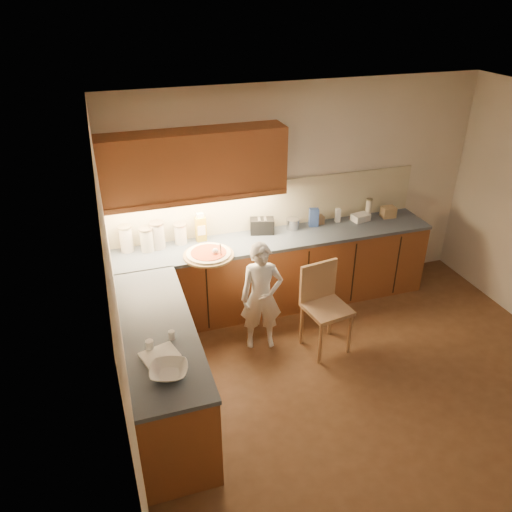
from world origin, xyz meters
name	(u,v)px	position (x,y,z in m)	size (l,w,h in m)	color
room	(393,236)	(0.00, 0.00, 1.68)	(4.54, 4.50, 2.62)	#57351D
l_counter	(244,299)	(-0.92, 1.25, 0.46)	(3.77, 2.62, 0.92)	brown
backsplash	(270,205)	(-0.38, 1.99, 1.21)	(3.75, 0.02, 0.58)	beige
upper_cabinets	(194,164)	(-1.27, 1.82, 1.85)	(1.95, 0.36, 0.73)	brown
pizza_on_board	(209,254)	(-1.24, 1.49, 0.94)	(0.55, 0.55, 0.22)	tan
child	(261,297)	(-0.80, 1.00, 0.62)	(0.45, 0.29, 1.23)	white
wooden_chair	(323,301)	(-0.18, 0.80, 0.56)	(0.49, 0.49, 0.97)	tan
mixing_bowl	(169,371)	(-1.95, -0.23, 0.96)	(0.29, 0.29, 0.07)	white
canister_a	(126,239)	(-2.06, 1.89, 1.07)	(0.15, 0.15, 0.30)	silver
canister_b	(147,239)	(-1.85, 1.83, 1.06)	(0.16, 0.16, 0.27)	silver
canister_c	(157,235)	(-1.73, 1.86, 1.08)	(0.17, 0.17, 0.31)	beige
canister_d	(180,233)	(-1.47, 1.89, 1.04)	(0.15, 0.15, 0.24)	white
oil_jug	(201,228)	(-1.24, 1.89, 1.08)	(0.12, 0.09, 0.34)	gold
toaster	(262,226)	(-0.51, 1.86, 1.01)	(0.31, 0.22, 0.18)	black
steel_pot	(293,224)	(-0.13, 1.85, 0.98)	(0.17, 0.17, 0.13)	silver
blue_box	(314,217)	(0.14, 1.85, 1.03)	(0.11, 0.08, 0.22)	#314C95
card_box_a	(318,220)	(0.22, 1.89, 0.97)	(0.14, 0.10, 0.10)	tan
white_bottle	(338,215)	(0.47, 1.87, 1.01)	(0.06, 0.06, 0.17)	white
flat_pack	(360,217)	(0.76, 1.81, 0.96)	(0.21, 0.15, 0.08)	white
tall_jar	(369,208)	(0.89, 1.87, 1.05)	(0.08, 0.08, 0.25)	silver
card_box_b	(388,212)	(1.14, 1.80, 0.99)	(0.17, 0.13, 0.13)	#A48358
dough_cloth	(160,355)	(-1.99, 0.01, 0.93)	(0.28, 0.22, 0.02)	white
spice_jar_a	(150,345)	(-2.05, 0.11, 0.96)	(0.07, 0.07, 0.09)	white
spice_jar_b	(172,335)	(-1.86, 0.20, 0.96)	(0.06, 0.06, 0.07)	white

